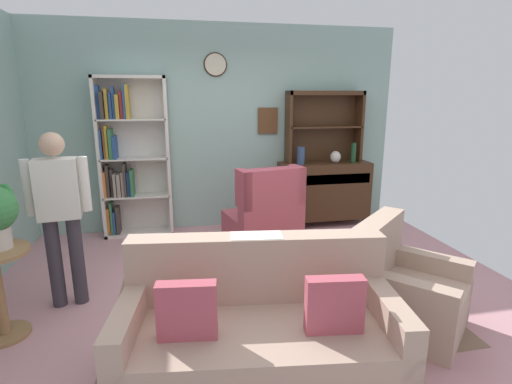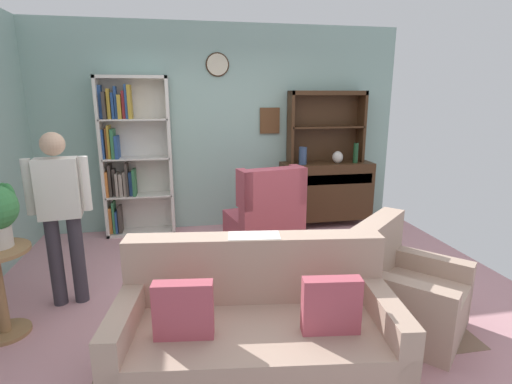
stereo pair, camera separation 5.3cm
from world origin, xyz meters
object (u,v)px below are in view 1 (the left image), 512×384
Objects in this scene: person_reading at (60,208)px; couch_floral at (259,333)px; coffee_table at (230,267)px; bottle_wine at (353,153)px; sideboard at (324,190)px; armchair_floral at (405,293)px; book_stack at (234,253)px; sideboard_hutch at (324,117)px; vase_round at (335,157)px; vase_tall at (301,156)px; bookshelf at (128,158)px; wingback_chair at (264,220)px.

couch_floral is at bearing -39.82° from person_reading.
bottle_wine is at bearing 43.16° from coffee_table.
sideboard is 1.20× the size of armchair_floral.
bottle_wine reaches higher than book_stack.
sideboard_hutch is 6.47× the size of vase_round.
vase_tall is at bearing 56.91° from book_stack.
couch_floral is 2.04m from person_reading.
person_reading is 7.20× the size of book_stack.
sideboard is at bearing 50.53° from book_stack.
sideboard_hutch is at bearing 25.89° from vase_tall.
sideboard is 0.52m from vase_round.
bookshelf is 12.35× the size of vase_round.
sideboard_hutch is at bearing 153.04° from bottle_wine.
armchair_floral is 1.50m from coffee_table.
bookshelf is at bearing 176.82° from bottle_wine.
person_reading is (-3.09, -1.73, 0.40)m from sideboard.
sideboard reaches higher than armchair_floral.
book_stack is at bearing -136.96° from bottle_wine.
vase_tall is at bearing -178.51° from vase_round.
person_reading is at bearing 168.84° from coffee_table.
couch_floral is at bearing -86.10° from coffee_table.
sideboard reaches higher than coffee_table.
wingback_chair is at bearing 64.62° from book_stack.
sideboard_hutch is 4.52× the size of vase_tall.
sideboard_hutch is at bearing 30.70° from person_reading.
sideboard is 0.69× the size of couch_floral.
vase_tall is (2.32, -0.16, -0.02)m from bookshelf.
armchair_floral is at bearing -96.30° from sideboard_hutch.
book_stack is (1.47, -0.24, -0.44)m from person_reading.
sideboard is at bearing 50.47° from coffee_table.
armchair_floral is 0.69× the size of person_reading.
sideboard_hutch is 0.66m from bottle_wine.
book_stack is (-1.31, 0.68, 0.17)m from armchair_floral.
vase_round is at bearing 80.44° from armchair_floral.
person_reading is (-2.79, 0.92, 0.62)m from armchair_floral.
wingback_chair reaches higher than armchair_floral.
bottle_wine is at bearing 25.19° from person_reading.
bookshelf is 7.41× the size of bottle_wine.
bookshelf is at bearing 151.38° from wingback_chair.
bookshelf is 3.34m from couch_floral.
book_stack is (-1.62, -2.07, -1.10)m from sideboard_hutch.
bookshelf is at bearing 176.98° from vase_round.
couch_floral is at bearing -165.45° from armchair_floral.
wingback_chair is (-1.46, -0.72, -0.68)m from bottle_wine.
vase_round is at bearing 47.35° from book_stack.
sideboard is 7.65× the size of vase_round.
person_reading is at bearing 170.86° from book_stack.
person_reading is (-0.38, -1.81, -0.15)m from bookshelf.
bottle_wine is 2.81m from book_stack.
bookshelf reaches higher than book_stack.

